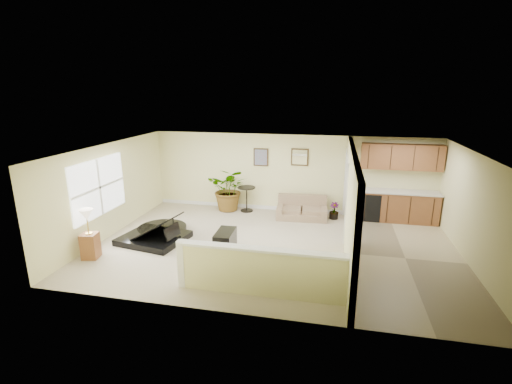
% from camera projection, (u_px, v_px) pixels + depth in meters
% --- Properties ---
extents(floor, '(9.00, 9.00, 0.00)m').
position_uv_depth(floor, '(274.00, 247.00, 9.41)').
color(floor, '#BAAB91').
rests_on(floor, ground).
extents(back_wall, '(9.00, 0.04, 2.50)m').
position_uv_depth(back_wall, '(290.00, 174.00, 11.90)').
color(back_wall, beige).
rests_on(back_wall, floor).
extents(front_wall, '(9.00, 0.04, 2.50)m').
position_uv_depth(front_wall, '(246.00, 250.00, 6.25)').
color(front_wall, beige).
rests_on(front_wall, floor).
extents(left_wall, '(0.04, 6.00, 2.50)m').
position_uv_depth(left_wall, '(110.00, 190.00, 9.99)').
color(left_wall, beige).
rests_on(left_wall, floor).
extents(right_wall, '(0.04, 6.00, 2.50)m').
position_uv_depth(right_wall, '(476.00, 212.00, 8.16)').
color(right_wall, beige).
rests_on(right_wall, floor).
extents(ceiling, '(9.00, 6.00, 0.04)m').
position_uv_depth(ceiling, '(276.00, 149.00, 8.74)').
color(ceiling, silver).
rests_on(ceiling, back_wall).
extents(kitchen_vinyl, '(2.70, 6.00, 0.01)m').
position_uv_depth(kitchen_vinyl, '(405.00, 258.00, 8.77)').
color(kitchen_vinyl, tan).
rests_on(kitchen_vinyl, floor).
extents(interior_partition, '(0.18, 5.99, 2.50)m').
position_uv_depth(interior_partition, '(350.00, 203.00, 8.96)').
color(interior_partition, beige).
rests_on(interior_partition, floor).
extents(pony_half_wall, '(3.42, 0.22, 1.00)m').
position_uv_depth(pony_half_wall, '(259.00, 271.00, 7.09)').
color(pony_half_wall, beige).
rests_on(pony_half_wall, floor).
extents(left_window, '(0.05, 2.15, 1.45)m').
position_uv_depth(left_window, '(99.00, 187.00, 9.46)').
color(left_window, white).
rests_on(left_window, left_wall).
extents(wall_art_left, '(0.48, 0.04, 0.58)m').
position_uv_depth(wall_art_left, '(261.00, 157.00, 11.93)').
color(wall_art_left, '#3E2D16').
rests_on(wall_art_left, back_wall).
extents(wall_mirror, '(0.55, 0.04, 0.55)m').
position_uv_depth(wall_mirror, '(300.00, 157.00, 11.66)').
color(wall_mirror, '#3E2D16').
rests_on(wall_mirror, back_wall).
extents(kitchen_cabinets, '(2.36, 0.65, 2.33)m').
position_uv_depth(kitchen_cabinets, '(394.00, 193.00, 11.10)').
color(kitchen_cabinets, brown).
rests_on(kitchen_cabinets, floor).
extents(piano, '(2.03, 2.07, 1.49)m').
position_uv_depth(piano, '(154.00, 217.00, 9.76)').
color(piano, black).
rests_on(piano, floor).
extents(piano_bench, '(0.44, 0.83, 0.54)m').
position_uv_depth(piano_bench, '(225.00, 242.00, 9.05)').
color(piano_bench, black).
rests_on(piano_bench, floor).
extents(loveseat, '(1.58, 0.96, 0.88)m').
position_uv_depth(loveseat, '(302.00, 207.00, 11.49)').
color(loveseat, '#9C8363').
rests_on(loveseat, floor).
extents(accent_table, '(0.56, 0.56, 0.82)m').
position_uv_depth(accent_table, '(247.00, 196.00, 12.04)').
color(accent_table, black).
rests_on(accent_table, floor).
extents(palm_plant, '(1.34, 1.17, 1.44)m').
position_uv_depth(palm_plant, '(230.00, 189.00, 12.10)').
color(palm_plant, black).
rests_on(palm_plant, floor).
extents(small_plant, '(0.37, 0.37, 0.52)m').
position_uv_depth(small_plant, '(334.00, 212.00, 11.41)').
color(small_plant, black).
rests_on(small_plant, floor).
extents(lamp_stand, '(0.42, 0.42, 1.21)m').
position_uv_depth(lamp_stand, '(89.00, 238.00, 8.68)').
color(lamp_stand, brown).
rests_on(lamp_stand, floor).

